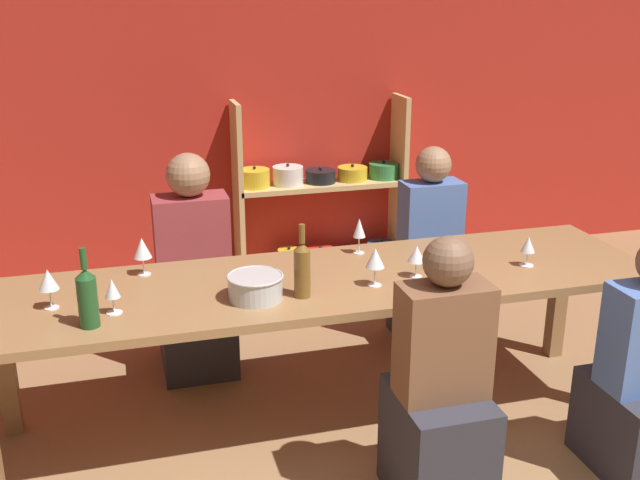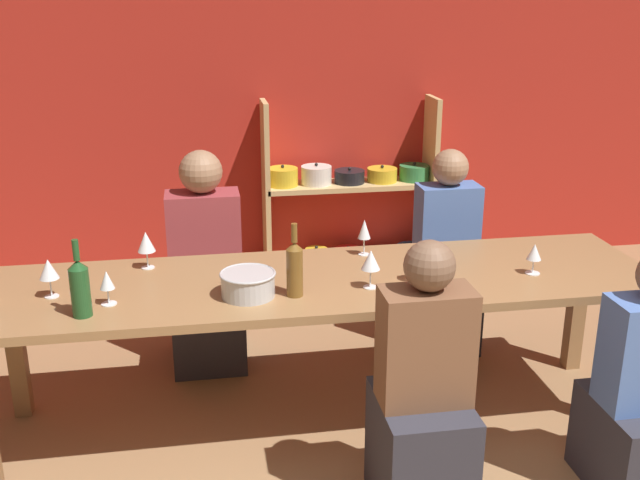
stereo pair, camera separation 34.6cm
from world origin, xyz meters
The scene contains 16 objects.
wall_back_red centered at (0.00, 3.83, 1.35)m, with size 8.80×0.06×2.70m.
shelf_unit centered at (0.37, 3.63, 0.47)m, with size 1.24×0.30×1.27m.
dining_table centered at (-0.18, 1.63, 0.68)m, with size 3.08×0.81×0.76m.
mixing_bowl centered at (-0.54, 1.48, 0.81)m, with size 0.24×0.24×0.11m.
wine_bottle_green centered at (-0.34, 1.45, 0.88)m, with size 0.07×0.07×0.33m.
wine_bottle_dark centered at (-1.22, 1.39, 0.88)m, with size 0.08×0.08×0.33m.
wine_glass_white_a centered at (-1.12, 1.49, 0.86)m, with size 0.07×0.07×0.15m.
wine_glass_red_a centered at (-0.98, 1.90, 0.88)m, with size 0.08×0.08×0.18m.
wine_glass_white_b centered at (0.78, 1.53, 0.86)m, with size 0.07×0.07×0.14m.
wine_glass_empty_a centered at (-1.37, 1.61, 0.88)m, with size 0.08×0.08×0.17m.
wine_glass_white_c centered at (0.07, 1.91, 0.88)m, with size 0.06×0.06×0.18m.
wine_glass_empty_b centered at (0.22, 1.53, 0.86)m, with size 0.08×0.08×0.15m.
wine_glass_empty_c centered at (0.00, 1.48, 0.88)m, with size 0.08×0.08×0.18m.
person_far_a centered at (0.65, 2.35, 0.44)m, with size 0.34×0.43×1.17m.
person_near_b centered at (0.09, 0.94, 0.43)m, with size 0.35×0.44×1.15m.
person_far_b centered at (-0.71, 2.38, 0.45)m, with size 0.39×0.49×1.21m.
Camera 1 is at (-1.06, -1.42, 2.03)m, focal length 42.00 mm.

